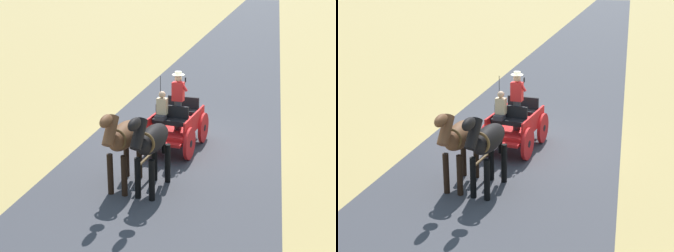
# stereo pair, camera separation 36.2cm
# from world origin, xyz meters

# --- Properties ---
(ground_plane) EXTENTS (200.00, 200.00, 0.00)m
(ground_plane) POSITION_xyz_m (0.00, 0.00, 0.00)
(ground_plane) COLOR tan
(road_surface) EXTENTS (6.23, 160.00, 0.01)m
(road_surface) POSITION_xyz_m (0.00, 0.00, 0.00)
(road_surface) COLOR #38383D
(road_surface) RESTS_ON ground
(horse_drawn_carriage) EXTENTS (1.68, 4.52, 2.50)m
(horse_drawn_carriage) POSITION_xyz_m (0.10, 0.63, 0.82)
(horse_drawn_carriage) COLOR red
(horse_drawn_carriage) RESTS_ON ground
(horse_near_side) EXTENTS (0.75, 2.15, 2.21)m
(horse_near_side) POSITION_xyz_m (0.07, 3.68, 1.32)
(horse_near_side) COLOR black
(horse_near_side) RESTS_ON ground
(horse_off_side) EXTENTS (0.65, 2.13, 2.21)m
(horse_off_side) POSITION_xyz_m (0.82, 3.59, 1.32)
(horse_off_side) COLOR brown
(horse_off_side) RESTS_ON ground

